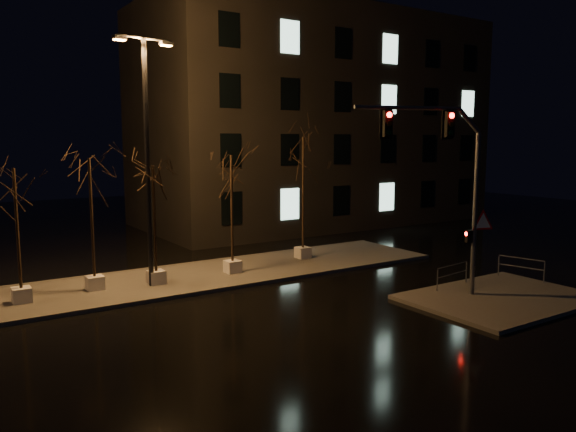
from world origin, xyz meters
TOP-DOWN VIEW (x-y plane):
  - ground at (0.00, 0.00)m, footprint 90.00×90.00m
  - median at (0.00, 6.00)m, footprint 22.00×5.00m
  - sidewalk_corner at (7.50, -3.50)m, footprint 7.00×5.00m
  - building at (14.00, 18.00)m, footprint 25.00×12.00m
  - tree_0 at (-7.99, 5.64)m, footprint 1.80×1.80m
  - tree_1 at (-5.27, 5.99)m, footprint 1.80×1.80m
  - tree_2 at (-2.88, 5.54)m, footprint 1.80×1.80m
  - tree_3 at (0.69, 5.57)m, footprint 1.80×1.80m
  - tree_4 at (5.16, 6.46)m, footprint 1.80×1.80m
  - traffic_signal_mast at (5.70, -2.32)m, footprint 5.58×1.92m
  - streetlight_main at (-3.16, 5.36)m, footprint 2.48×0.62m
  - guard_rail_a at (7.06, -1.50)m, footprint 2.10×0.32m
  - guard_rail_b at (10.50, -2.27)m, footprint 0.55×1.90m

SIDE VIEW (x-z plane):
  - ground at x=0.00m, z-range 0.00..0.00m
  - median at x=0.00m, z-range 0.00..0.15m
  - sidewalk_corner at x=7.50m, z-range 0.00..0.15m
  - guard_rail_a at x=7.06m, z-range 0.29..1.20m
  - guard_rail_b at x=10.50m, z-range 0.29..1.22m
  - tree_2 at x=-2.88m, z-range 1.45..6.47m
  - tree_0 at x=-7.99m, z-range 1.46..6.53m
  - tree_1 at x=-5.27m, z-range 1.54..6.92m
  - tree_3 at x=0.69m, z-range 1.55..6.96m
  - traffic_signal_mast at x=5.70m, z-range 1.27..8.41m
  - tree_4 at x=5.16m, z-range 1.76..7.99m
  - streetlight_main at x=-3.16m, z-range 0.91..10.81m
  - building at x=14.00m, z-range 0.00..15.00m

